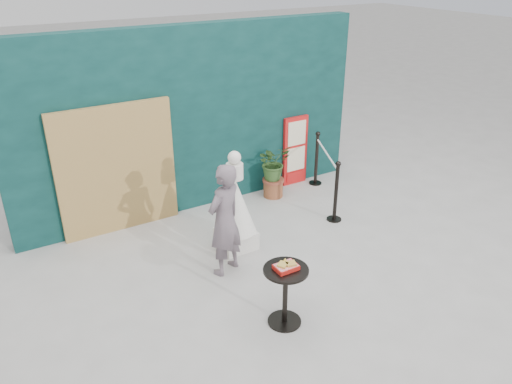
% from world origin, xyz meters
% --- Properties ---
extents(ground, '(60.00, 60.00, 0.00)m').
position_xyz_m(ground, '(0.00, 0.00, 0.00)').
color(ground, '#ADAAA5').
rests_on(ground, ground).
extents(back_wall, '(6.00, 0.30, 3.00)m').
position_xyz_m(back_wall, '(0.00, 3.15, 1.50)').
color(back_wall, '#092929').
rests_on(back_wall, ground).
extents(bamboo_fence, '(1.80, 0.08, 2.00)m').
position_xyz_m(bamboo_fence, '(-1.40, 2.94, 1.00)').
color(bamboo_fence, tan).
rests_on(bamboo_fence, ground).
extents(woman, '(0.67, 0.57, 1.57)m').
position_xyz_m(woman, '(-0.56, 1.06, 0.79)').
color(woman, '#695A62').
rests_on(woman, ground).
extents(menu_board, '(0.50, 0.07, 1.30)m').
position_xyz_m(menu_board, '(1.90, 2.95, 0.65)').
color(menu_board, red).
rests_on(menu_board, ground).
extents(statue, '(0.59, 0.59, 1.52)m').
position_xyz_m(statue, '(-0.15, 1.53, 0.62)').
color(statue, beige).
rests_on(statue, ground).
extents(cafe_table, '(0.52, 0.52, 0.75)m').
position_xyz_m(cafe_table, '(-0.47, -0.24, 0.50)').
color(cafe_table, black).
rests_on(cafe_table, ground).
extents(food_basket, '(0.26, 0.19, 0.11)m').
position_xyz_m(food_basket, '(-0.47, -0.24, 0.79)').
color(food_basket, red).
rests_on(food_basket, cafe_table).
extents(planter, '(0.57, 0.49, 0.97)m').
position_xyz_m(planter, '(1.25, 2.68, 0.56)').
color(planter, brown).
rests_on(planter, ground).
extents(stanchion_barrier, '(0.84, 1.54, 1.03)m').
position_xyz_m(stanchion_barrier, '(1.93, 2.08, 0.49)').
color(stanchion_barrier, black).
rests_on(stanchion_barrier, ground).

